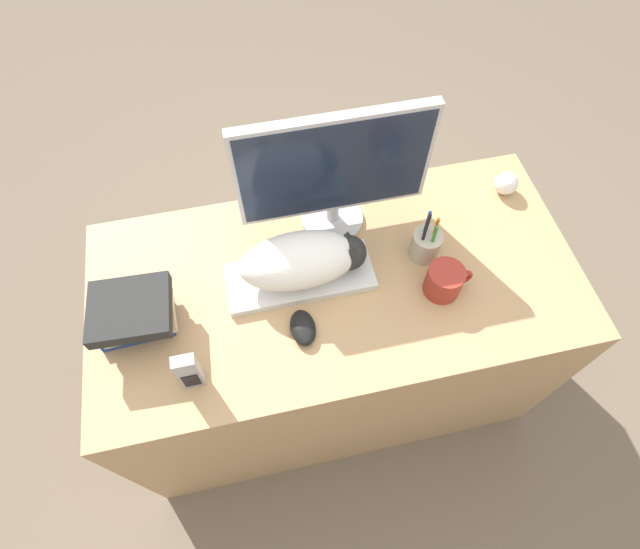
{
  "coord_description": "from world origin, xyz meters",
  "views": [
    {
      "loc": [
        -0.19,
        -0.34,
        1.96
      ],
      "look_at": [
        -0.05,
        0.32,
        0.82
      ],
      "focal_mm": 28.0,
      "sensor_mm": 36.0,
      "label": 1
    }
  ],
  "objects_px": {
    "phone": "(189,372)",
    "baseball": "(506,183)",
    "monitor": "(334,171)",
    "pen_cup": "(426,245)",
    "book_stack": "(134,313)",
    "cat": "(305,259)",
    "computer_mouse": "(303,328)",
    "keyboard": "(300,277)",
    "coffee_mug": "(445,281)"
  },
  "relations": [
    {
      "from": "monitor",
      "to": "book_stack",
      "type": "height_order",
      "value": "monitor"
    },
    {
      "from": "keyboard",
      "to": "cat",
      "type": "distance_m",
      "value": 0.09
    },
    {
      "from": "baseball",
      "to": "phone",
      "type": "xyz_separation_m",
      "value": [
        -0.99,
        -0.41,
        0.03
      ]
    },
    {
      "from": "computer_mouse",
      "to": "coffee_mug",
      "type": "distance_m",
      "value": 0.4
    },
    {
      "from": "book_stack",
      "to": "monitor",
      "type": "bearing_deg",
      "value": 21.87
    },
    {
      "from": "pen_cup",
      "to": "phone",
      "type": "distance_m",
      "value": 0.71
    },
    {
      "from": "monitor",
      "to": "coffee_mug",
      "type": "bearing_deg",
      "value": -50.69
    },
    {
      "from": "keyboard",
      "to": "pen_cup",
      "type": "distance_m",
      "value": 0.36
    },
    {
      "from": "keyboard",
      "to": "computer_mouse",
      "type": "height_order",
      "value": "computer_mouse"
    },
    {
      "from": "keyboard",
      "to": "monitor",
      "type": "xyz_separation_m",
      "value": [
        0.13,
        0.18,
        0.2
      ]
    },
    {
      "from": "keyboard",
      "to": "monitor",
      "type": "distance_m",
      "value": 0.3
    },
    {
      "from": "keyboard",
      "to": "phone",
      "type": "relative_size",
      "value": 2.88
    },
    {
      "from": "keyboard",
      "to": "baseball",
      "type": "xyz_separation_m",
      "value": [
        0.68,
        0.18,
        0.02
      ]
    },
    {
      "from": "monitor",
      "to": "pen_cup",
      "type": "bearing_deg",
      "value": -37.13
    },
    {
      "from": "keyboard",
      "to": "baseball",
      "type": "height_order",
      "value": "baseball"
    },
    {
      "from": "cat",
      "to": "monitor",
      "type": "relative_size",
      "value": 0.65
    },
    {
      "from": "computer_mouse",
      "to": "book_stack",
      "type": "xyz_separation_m",
      "value": [
        -0.41,
        0.11,
        0.05
      ]
    },
    {
      "from": "keyboard",
      "to": "book_stack",
      "type": "height_order",
      "value": "book_stack"
    },
    {
      "from": "computer_mouse",
      "to": "keyboard",
      "type": "bearing_deg",
      "value": 81.51
    },
    {
      "from": "pen_cup",
      "to": "phone",
      "type": "relative_size",
      "value": 1.38
    },
    {
      "from": "cat",
      "to": "coffee_mug",
      "type": "height_order",
      "value": "cat"
    },
    {
      "from": "keyboard",
      "to": "phone",
      "type": "height_order",
      "value": "phone"
    },
    {
      "from": "monitor",
      "to": "phone",
      "type": "bearing_deg",
      "value": -137.28
    },
    {
      "from": "keyboard",
      "to": "coffee_mug",
      "type": "xyz_separation_m",
      "value": [
        0.37,
        -0.11,
        0.03
      ]
    },
    {
      "from": "monitor",
      "to": "pen_cup",
      "type": "distance_m",
      "value": 0.33
    },
    {
      "from": "monitor",
      "to": "computer_mouse",
      "type": "distance_m",
      "value": 0.42
    },
    {
      "from": "monitor",
      "to": "computer_mouse",
      "type": "height_order",
      "value": "monitor"
    },
    {
      "from": "coffee_mug",
      "to": "pen_cup",
      "type": "height_order",
      "value": "pen_cup"
    },
    {
      "from": "baseball",
      "to": "book_stack",
      "type": "height_order",
      "value": "book_stack"
    },
    {
      "from": "phone",
      "to": "computer_mouse",
      "type": "bearing_deg",
      "value": 15.11
    },
    {
      "from": "book_stack",
      "to": "cat",
      "type": "bearing_deg",
      "value": 6.35
    },
    {
      "from": "phone",
      "to": "monitor",
      "type": "bearing_deg",
      "value": 42.72
    },
    {
      "from": "phone",
      "to": "baseball",
      "type": "bearing_deg",
      "value": 22.52
    },
    {
      "from": "keyboard",
      "to": "phone",
      "type": "distance_m",
      "value": 0.39
    },
    {
      "from": "cat",
      "to": "monitor",
      "type": "bearing_deg",
      "value": 56.57
    },
    {
      "from": "keyboard",
      "to": "pen_cup",
      "type": "bearing_deg",
      "value": 0.97
    },
    {
      "from": "keyboard",
      "to": "computer_mouse",
      "type": "relative_size",
      "value": 3.88
    },
    {
      "from": "baseball",
      "to": "book_stack",
      "type": "xyz_separation_m",
      "value": [
        -1.11,
        -0.23,
        0.04
      ]
    },
    {
      "from": "computer_mouse",
      "to": "coffee_mug",
      "type": "xyz_separation_m",
      "value": [
        0.4,
        0.04,
        0.03
      ]
    },
    {
      "from": "cat",
      "to": "phone",
      "type": "distance_m",
      "value": 0.4
    },
    {
      "from": "monitor",
      "to": "baseball",
      "type": "distance_m",
      "value": 0.57
    },
    {
      "from": "pen_cup",
      "to": "book_stack",
      "type": "relative_size",
      "value": 0.92
    },
    {
      "from": "cat",
      "to": "monitor",
      "type": "xyz_separation_m",
      "value": [
        0.12,
        0.18,
        0.12
      ]
    },
    {
      "from": "cat",
      "to": "pen_cup",
      "type": "bearing_deg",
      "value": 1.02
    },
    {
      "from": "cat",
      "to": "computer_mouse",
      "type": "xyz_separation_m",
      "value": [
        -0.04,
        -0.16,
        -0.08
      ]
    },
    {
      "from": "phone",
      "to": "book_stack",
      "type": "height_order",
      "value": "phone"
    },
    {
      "from": "computer_mouse",
      "to": "monitor",
      "type": "bearing_deg",
      "value": 64.85
    },
    {
      "from": "coffee_mug",
      "to": "baseball",
      "type": "xyz_separation_m",
      "value": [
        0.3,
        0.29,
        -0.01
      ]
    },
    {
      "from": "coffee_mug",
      "to": "baseball",
      "type": "relative_size",
      "value": 1.88
    },
    {
      "from": "cat",
      "to": "book_stack",
      "type": "bearing_deg",
      "value": -173.65
    }
  ]
}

